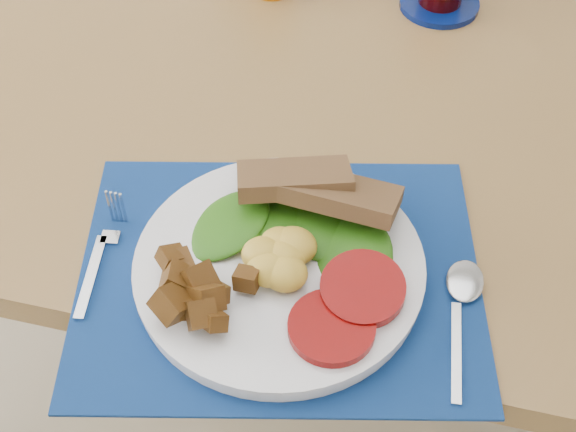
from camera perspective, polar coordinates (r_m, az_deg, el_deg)
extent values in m
plane|color=tan|center=(1.62, -6.00, -14.67)|extent=(4.00, 4.00, 0.00)
cube|color=brown|center=(1.16, -5.88, 10.71)|extent=(1.40, 0.90, 0.04)
cylinder|color=brown|center=(2.11, 6.47, 12.30)|extent=(0.03, 0.03, 0.38)
cylinder|color=brown|center=(2.15, -2.54, 13.35)|extent=(0.03, 0.03, 0.38)
cylinder|color=brown|center=(1.87, 5.38, 6.70)|extent=(0.03, 0.03, 0.38)
cylinder|color=brown|center=(1.91, -4.58, 7.95)|extent=(0.03, 0.03, 0.38)
cube|color=black|center=(0.86, -0.63, -4.21)|extent=(0.49, 0.42, 0.00)
cylinder|color=silver|center=(0.86, -0.63, -3.74)|extent=(0.30, 0.30, 0.02)
ellipsoid|color=#BF8A31|center=(0.83, -0.37, -2.96)|extent=(0.07, 0.07, 0.03)
cylinder|color=#920705|center=(0.81, 4.24, -6.63)|extent=(0.09, 0.09, 0.01)
ellipsoid|color=#123807|center=(0.87, 0.76, -0.94)|extent=(0.16, 0.10, 0.02)
cube|color=brown|center=(0.87, 2.11, 2.11)|extent=(0.14, 0.09, 0.04)
cube|color=#B2B5BA|center=(0.88, -13.83, -4.19)|extent=(0.03, 0.11, 0.00)
cube|color=#B2B5BA|center=(0.92, -12.10, -0.66)|extent=(0.03, 0.06, 0.00)
cube|color=#B2B5BA|center=(0.82, 11.87, -9.44)|extent=(0.02, 0.12, 0.00)
ellipsoid|color=#B2B5BA|center=(0.87, 12.44, -4.63)|extent=(0.04, 0.06, 0.01)
cylinder|color=#04134F|center=(1.25, 10.70, 14.61)|extent=(0.12, 0.12, 0.01)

